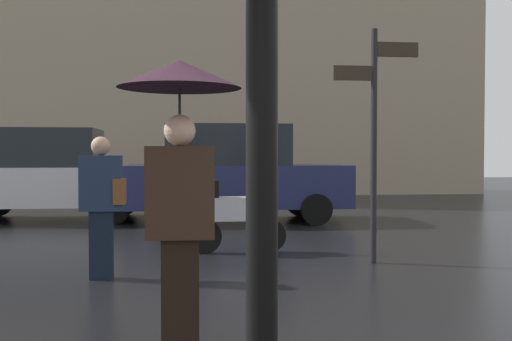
{
  "coord_description": "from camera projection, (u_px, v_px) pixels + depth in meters",
  "views": [
    {
      "loc": [
        -0.45,
        -2.79,
        1.37
      ],
      "look_at": [
        0.35,
        4.24,
        1.17
      ],
      "focal_mm": 41.33,
      "sensor_mm": 36.0,
      "label": 1
    }
  ],
  "objects": [
    {
      "name": "pedestrian_with_bag",
      "position": [
        103.0,
        198.0,
        6.42
      ],
      "size": [
        0.48,
        0.24,
        1.56
      ],
      "rotation": [
        0.0,
        0.0,
        4.31
      ],
      "color": "black",
      "rests_on": "ground"
    },
    {
      "name": "building_block",
      "position": [
        202.0,
        8.0,
        20.2
      ],
      "size": [
        19.08,
        2.76,
        12.78
      ],
      "primitive_type": "cube",
      "color": "gray",
      "rests_on": "ground"
    },
    {
      "name": "parked_car_left",
      "position": [
        234.0,
        173.0,
        11.94
      ],
      "size": [
        4.42,
        1.92,
        1.95
      ],
      "rotation": [
        0.0,
        0.0,
        -0.05
      ],
      "color": "#1E234C",
      "rests_on": "ground"
    },
    {
      "name": "parked_scooter",
      "position": [
        234.0,
        213.0,
        8.14
      ],
      "size": [
        1.36,
        0.32,
        1.23
      ],
      "rotation": [
        0.0,
        0.0,
        0.37
      ],
      "color": "black",
      "rests_on": "ground"
    },
    {
      "name": "street_signpost",
      "position": [
        374.0,
        121.0,
        7.32
      ],
      "size": [
        1.08,
        0.08,
        2.92
      ],
      "color": "black",
      "rests_on": "ground"
    },
    {
      "name": "parked_car_right",
      "position": [
        49.0,
        174.0,
        12.14
      ],
      "size": [
        4.19,
        1.91,
        1.88
      ],
      "rotation": [
        0.0,
        0.0,
        -0.15
      ],
      "color": "silver",
      "rests_on": "ground"
    },
    {
      "name": "pedestrian_with_umbrella",
      "position": [
        180.0,
        137.0,
        4.03
      ],
      "size": [
        0.85,
        0.85,
        2.01
      ],
      "rotation": [
        0.0,
        0.0,
        5.73
      ],
      "color": "black",
      "rests_on": "ground"
    }
  ]
}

